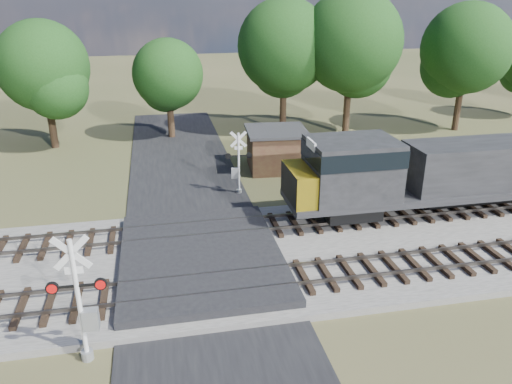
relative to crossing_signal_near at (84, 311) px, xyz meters
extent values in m
plane|color=#3D4625|center=(4.24, 4.93, -1.92)|extent=(160.00, 160.00, 0.00)
cube|color=gray|center=(14.24, 5.43, -1.77)|extent=(140.00, 10.00, 0.30)
cube|color=black|center=(4.24, 4.93, -1.88)|extent=(7.00, 60.00, 0.08)
cube|color=#262628|center=(4.24, 5.43, -1.60)|extent=(7.00, 9.00, 0.62)
cube|color=black|center=(6.24, 2.93, -1.53)|extent=(44.00, 2.60, 0.18)
cube|color=#544E48|center=(14.24, 2.21, -1.36)|extent=(140.00, 0.08, 0.15)
cube|color=#544E48|center=(14.24, 3.64, -1.36)|extent=(140.00, 0.08, 0.15)
cube|color=black|center=(6.24, 7.93, -1.53)|extent=(44.00, 2.60, 0.18)
cube|color=#544E48|center=(14.24, 7.21, -1.36)|extent=(140.00, 0.08, 0.15)
cube|color=#544E48|center=(14.24, 8.64, -1.36)|extent=(140.00, 0.08, 0.15)
cylinder|color=silver|center=(-0.09, 0.00, 0.32)|extent=(0.16, 0.16, 4.47)
cylinder|color=gray|center=(-0.09, 0.00, -1.75)|extent=(0.40, 0.40, 0.34)
cube|color=silver|center=(-0.09, 0.00, 2.11)|extent=(1.17, 0.10, 1.17)
cube|color=silver|center=(-0.09, 0.00, 2.11)|extent=(1.17, 0.10, 1.17)
cube|color=silver|center=(-0.09, 0.00, 1.49)|extent=(0.56, 0.06, 0.25)
cube|color=black|center=(-0.09, 0.00, 0.93)|extent=(1.79, 0.15, 0.07)
cylinder|color=red|center=(-0.82, 0.04, 0.93)|extent=(0.41, 0.13, 0.40)
cylinder|color=red|center=(0.63, -0.03, 0.93)|extent=(0.41, 0.13, 0.40)
cube|color=gray|center=(0.18, -0.01, -0.35)|extent=(0.52, 0.36, 0.73)
cylinder|color=silver|center=(7.30, 13.35, -0.03)|extent=(0.13, 0.13, 3.78)
cylinder|color=gray|center=(7.30, 13.35, -1.78)|extent=(0.34, 0.34, 0.28)
cube|color=silver|center=(7.30, 13.35, 1.48)|extent=(0.99, 0.13, 0.99)
cube|color=silver|center=(7.30, 13.35, 1.48)|extent=(0.99, 0.13, 0.99)
cube|color=silver|center=(7.30, 13.35, 0.96)|extent=(0.47, 0.07, 0.21)
cube|color=black|center=(7.30, 13.35, 0.49)|extent=(1.51, 0.20, 0.06)
cylinder|color=red|center=(7.91, 13.29, 0.49)|extent=(0.35, 0.13, 0.34)
cylinder|color=red|center=(6.69, 13.41, 0.49)|extent=(0.35, 0.13, 0.34)
cube|color=gray|center=(7.07, 13.37, -0.60)|extent=(0.45, 0.32, 0.61)
cube|color=#44261D|center=(10.58, 17.40, -0.64)|extent=(3.93, 3.93, 2.56)
cube|color=#2D2C2F|center=(10.58, 17.40, 0.73)|extent=(4.32, 4.32, 0.18)
cylinder|color=black|center=(-5.15, 25.65, 0.48)|extent=(0.56, 0.56, 4.79)
sphere|color=#183D13|center=(-5.15, 25.65, 4.30)|extent=(6.70, 6.70, 6.70)
cylinder|color=black|center=(3.90, 26.64, 0.08)|extent=(0.56, 0.56, 4.00)
sphere|color=#183D13|center=(3.90, 26.64, 3.29)|extent=(5.61, 5.61, 5.61)
cylinder|color=black|center=(13.42, 26.69, 0.83)|extent=(0.56, 0.56, 5.49)
sphere|color=#183D13|center=(13.42, 26.69, 5.22)|extent=(7.69, 7.69, 7.69)
cylinder|color=black|center=(18.50, 24.96, 0.99)|extent=(0.56, 0.56, 5.82)
sphere|color=#183D13|center=(18.50, 24.96, 5.65)|extent=(8.15, 8.15, 8.15)
cylinder|color=black|center=(28.36, 24.18, 0.75)|extent=(0.56, 0.56, 5.33)
sphere|color=#183D13|center=(28.36, 24.18, 5.01)|extent=(7.46, 7.46, 7.46)
camera|label=1|loc=(2.74, -14.13, 9.49)|focal=35.00mm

